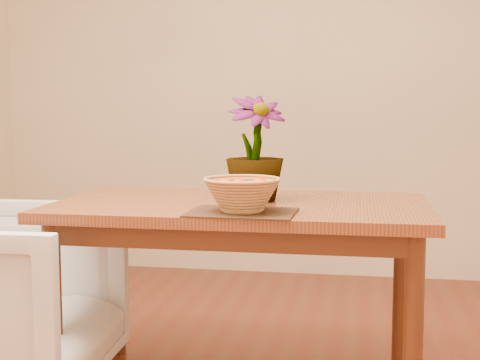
% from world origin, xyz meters
% --- Properties ---
extents(wall_back, '(4.00, 0.02, 2.70)m').
position_xyz_m(wall_back, '(0.00, 2.25, 1.35)').
color(wall_back, '#FFE6C2').
rests_on(wall_back, floor).
extents(table, '(1.40, 0.80, 0.75)m').
position_xyz_m(table, '(0.00, 0.30, 0.66)').
color(table, brown).
rests_on(table, floor).
extents(placemat, '(0.37, 0.28, 0.01)m').
position_xyz_m(placemat, '(0.05, 0.03, 0.75)').
color(placemat, '#372214').
rests_on(placemat, table).
extents(wicker_basket, '(0.26, 0.26, 0.11)m').
position_xyz_m(wicker_basket, '(0.05, 0.03, 0.81)').
color(wicker_basket, '#AE8248').
rests_on(wicker_basket, placemat).
extents(orange_pile, '(0.18, 0.18, 0.07)m').
position_xyz_m(orange_pile, '(0.05, 0.03, 0.83)').
color(orange_pile, '#F04103').
rests_on(orange_pile, wicker_basket).
extents(potted_plant, '(0.31, 0.31, 0.40)m').
position_xyz_m(potted_plant, '(0.05, 0.35, 0.95)').
color(potted_plant, '#164E16').
rests_on(potted_plant, table).
extents(armchair, '(0.77, 0.81, 0.81)m').
position_xyz_m(armchair, '(-0.90, 0.13, 0.40)').
color(armchair, '#826959').
rests_on(armchair, floor).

